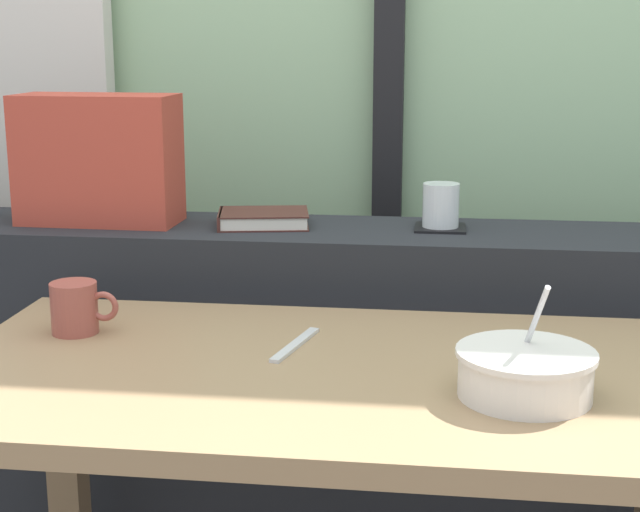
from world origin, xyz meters
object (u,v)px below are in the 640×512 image
object	(u,v)px
throw_pillow	(98,159)
closed_book	(262,219)
breakfast_table	(334,441)
soup_bowl	(525,373)
fork_utensil	(295,345)
coaster_square	(440,228)
juice_glass	(441,207)
ceramic_mug	(76,308)

from	to	relation	value
throw_pillow	closed_book	bearing A→B (deg)	1.37
breakfast_table	soup_bowl	xyz separation A→B (m)	(0.27, -0.08, 0.15)
fork_utensil	closed_book	bearing A→B (deg)	120.23
breakfast_table	fork_utensil	size ratio (longest dim) A/B	6.89
closed_book	soup_bowl	bearing A→B (deg)	-52.45
coaster_square	fork_utensil	world-z (taller)	coaster_square
closed_book	soup_bowl	distance (m)	0.79
closed_book	throw_pillow	world-z (taller)	throw_pillow
juice_glass	throw_pillow	xyz separation A→B (m)	(-0.69, -0.02, 0.09)
breakfast_table	closed_book	bearing A→B (deg)	111.20
coaster_square	soup_bowl	bearing A→B (deg)	-79.24
juice_glass	soup_bowl	distance (m)	0.65
breakfast_table	closed_book	distance (m)	0.62
breakfast_table	closed_book	size ratio (longest dim) A/B	5.83
juice_glass	throw_pillow	distance (m)	0.70
coaster_square	ceramic_mug	bearing A→B (deg)	-143.31
closed_book	throw_pillow	distance (m)	0.35
closed_book	soup_bowl	xyz separation A→B (m)	(0.48, -0.62, -0.08)
closed_book	fork_utensil	xyz separation A→B (m)	(0.14, -0.45, -0.11)
breakfast_table	fork_utensil	world-z (taller)	fork_utensil
breakfast_table	closed_book	xyz separation A→B (m)	(-0.21, 0.54, 0.23)
closed_book	ceramic_mug	size ratio (longest dim) A/B	1.78
coaster_square	closed_book	size ratio (longest dim) A/B	0.50
juice_glass	ceramic_mug	xyz separation A→B (m)	(-0.59, -0.44, -0.10)
breakfast_table	throw_pillow	size ratio (longest dim) A/B	3.66
fork_utensil	ceramic_mug	bearing A→B (deg)	-170.40
closed_book	soup_bowl	size ratio (longest dim) A/B	1.06
breakfast_table	soup_bowl	world-z (taller)	soup_bowl
breakfast_table	ceramic_mug	xyz separation A→B (m)	(-0.44, 0.11, 0.16)
closed_book	breakfast_table	bearing A→B (deg)	-68.80
throw_pillow	fork_utensil	bearing A→B (deg)	-43.11
closed_book	ceramic_mug	xyz separation A→B (m)	(-0.23, -0.42, -0.07)
throw_pillow	juice_glass	bearing A→B (deg)	1.70
closed_book	fork_utensil	size ratio (longest dim) A/B	1.18
coaster_square	throw_pillow	size ratio (longest dim) A/B	0.31
coaster_square	soup_bowl	xyz separation A→B (m)	(0.12, -0.63, -0.07)
soup_bowl	coaster_square	bearing A→B (deg)	100.76
throw_pillow	soup_bowl	distance (m)	1.03
closed_book	throw_pillow	bearing A→B (deg)	-178.63
breakfast_table	fork_utensil	distance (m)	0.16
soup_bowl	fork_utensil	bearing A→B (deg)	153.35
breakfast_table	juice_glass	distance (m)	0.63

